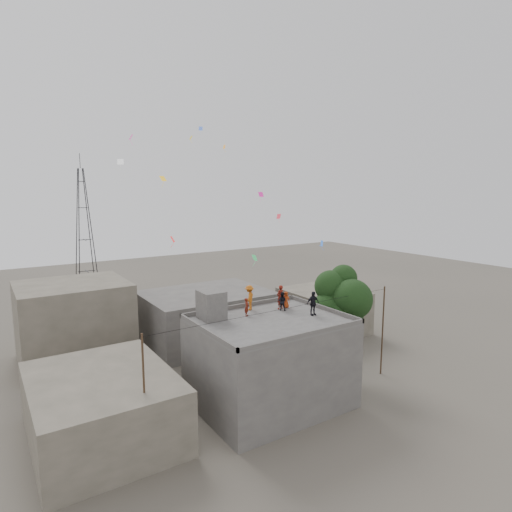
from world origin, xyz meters
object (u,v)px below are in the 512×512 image
at_px(person_dark_adult, 313,303).
at_px(tree, 341,303).
at_px(transmission_tower, 84,233).
at_px(person_red_adult, 280,297).
at_px(stair_head_box, 211,305).

bearing_deg(person_dark_adult, tree, 22.49).
bearing_deg(person_dark_adult, transmission_tower, 105.97).
bearing_deg(transmission_tower, tree, -73.91).
bearing_deg(person_red_adult, stair_head_box, -19.48).
relative_size(person_red_adult, person_dark_adult, 1.04).
bearing_deg(transmission_tower, person_red_adult, -80.55).
relative_size(stair_head_box, tree, 0.22).
relative_size(stair_head_box, person_red_adult, 1.09).
xyz_separation_m(stair_head_box, transmission_tower, (-0.80, 37.40, 1.97)).
relative_size(tree, person_red_adult, 4.97).
height_order(stair_head_box, transmission_tower, transmission_tower).
bearing_deg(person_dark_adult, person_red_adult, 116.73).
xyz_separation_m(tree, person_dark_adult, (-4.04, -1.22, 0.87)).
relative_size(transmission_tower, person_red_adult, 10.92).
distance_m(tree, transmission_tower, 41.12).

